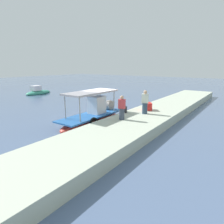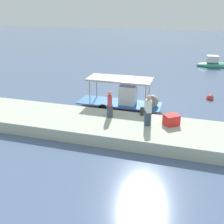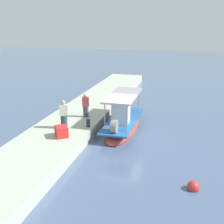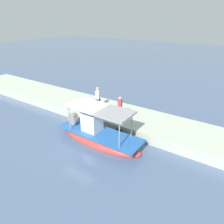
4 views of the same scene
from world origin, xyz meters
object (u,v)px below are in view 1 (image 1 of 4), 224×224
Objects in this scene: main_fishing_boat at (93,117)px; cargo_crate at (147,106)px; mooring_bollard at (126,110)px; marker_buoy at (98,103)px; fisherman_by_crate at (122,109)px; fisherman_near_bollard at (145,103)px; moored_boat_near at (38,92)px.

cargo_crate is at bearing -36.38° from main_fishing_boat.
mooring_bollard is 7.66m from marker_buoy.
mooring_bollard reaches higher than marker_buoy.
main_fishing_boat is at bearing 89.84° from fisherman_by_crate.
mooring_bollard is at bearing -44.21° from main_fishing_boat.
marker_buoy is at bearing 49.30° from fisherman_by_crate.
fisherman_near_bollard is at bearing -162.45° from cargo_crate.
cargo_crate reaches higher than marker_buoy.
main_fishing_boat reaches higher than marker_buoy.
marker_buoy is (2.44, 7.22, -0.89)m from cargo_crate.
moored_boat_near is (7.08, 19.44, -1.18)m from fisherman_by_crate.
cargo_crate is at bearing -108.64° from marker_buoy.
moored_boat_near is at bearing 80.13° from cargo_crate.
mooring_bollard is at bearing 153.21° from cargo_crate.
fisherman_near_bollard is 20.55m from moored_boat_near.
main_fishing_boat is 2.76m from fisherman_by_crate.
moored_boat_near is at bearing 69.99° from fisherman_by_crate.
fisherman_by_crate reaches higher than marker_buoy.
moored_boat_near is at bearing 85.52° from marker_buoy.
fisherman_near_bollard is at bearing -52.46° from main_fishing_boat.
main_fishing_boat is 2.58m from mooring_bollard.
cargo_crate is 7.67m from marker_buoy.
cargo_crate is at bearing -1.86° from fisherman_by_crate.
main_fishing_boat is 1.33× the size of moored_boat_near.
marker_buoy is (6.10, 4.52, -0.34)m from main_fishing_boat.
mooring_bollard is 0.90× the size of marker_buoy.
mooring_bollard is at bearing 24.07° from fisherman_by_crate.
fisherman_by_crate is 3.70m from cargo_crate.
fisherman_near_bollard is 1.43m from cargo_crate.
fisherman_by_crate is 3.30× the size of mooring_bollard.
marker_buoy is at bearing 55.72° from mooring_bollard.
fisherman_by_crate is 2.06m from mooring_bollard.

